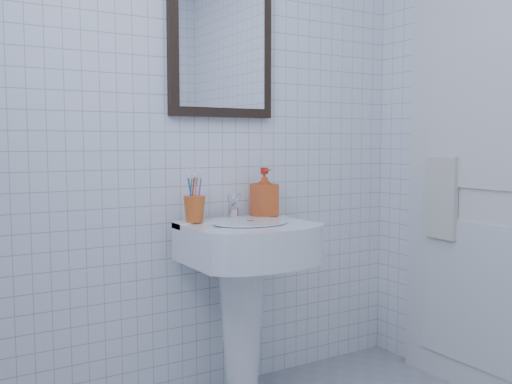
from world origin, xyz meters
TOP-DOWN VIEW (x-y plane):
  - wall_back at (0.00, 1.20)m, footprint 2.20×0.02m
  - washbasin at (0.12, 0.98)m, footprint 0.52×0.38m
  - faucet at (0.12, 1.08)m, footprint 0.05×0.10m
  - toothbrush_cup at (-0.06, 1.08)m, footprint 0.10×0.10m
  - soap_dispenser at (0.29, 1.09)m, footprint 0.10×0.10m
  - wall_mirror at (0.12, 1.18)m, footprint 0.50×0.04m
  - bathroom_door at (1.08, 0.55)m, footprint 0.04×0.80m
  - towel_ring at (1.06, 0.73)m, footprint 0.01×0.18m
  - hand_towel at (1.04, 0.73)m, footprint 0.03×0.16m

SIDE VIEW (x-z plane):
  - washbasin at x=0.12m, z-range 0.14..0.94m
  - faucet at x=0.12m, z-range 0.78..0.90m
  - toothbrush_cup at x=-0.06m, z-range 0.80..0.91m
  - hand_towel at x=1.04m, z-range 0.68..1.06m
  - soap_dispenser at x=0.29m, z-range 0.80..1.01m
  - bathroom_door at x=1.08m, z-range 0.00..2.00m
  - towel_ring at x=1.06m, z-range 0.96..1.14m
  - wall_back at x=0.00m, z-range 0.00..2.50m
  - wall_mirror at x=0.12m, z-range 1.24..1.86m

